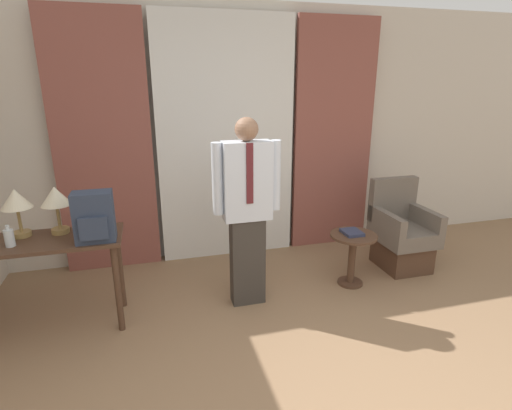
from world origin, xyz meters
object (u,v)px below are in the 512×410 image
bottle_by_lamp (9,238)px  side_table (352,250)px  desk (41,255)px  book (352,232)px  backpack (94,217)px  table_lamp_left (16,202)px  table_lamp_right (56,199)px  person (247,207)px  armchair (401,235)px

bottle_by_lamp → side_table: (2.85, 0.09, -0.48)m
desk → book: size_ratio=5.98×
backpack → book: 2.29m
table_lamp_left → backpack: 0.63m
table_lamp_right → backpack: size_ratio=1.00×
table_lamp_right → book: table_lamp_right is taller
backpack → person: bearing=4.8°
table_lamp_left → armchair: table_lamp_left is taller
desk → person: 1.65m
desk → armchair: 3.40m
backpack → person: 1.20m
table_lamp_left → backpack: bearing=-23.6°
side_table → person: bearing=-177.7°
desk → backpack: bearing=-17.3°
person → side_table: 1.19m
desk → armchair: bearing=4.1°
table_lamp_right → backpack: same height
table_lamp_left → side_table: table_lamp_left is taller
table_lamp_left → table_lamp_right: size_ratio=1.00×
bottle_by_lamp → person: bearing=1.5°
desk → side_table: desk is taller
table_lamp_right → armchair: bearing=2.3°
table_lamp_right → bottle_by_lamp: table_lamp_right is taller
table_lamp_right → side_table: table_lamp_right is taller
table_lamp_right → person: (1.49, -0.15, -0.14)m
table_lamp_left → backpack: (0.57, -0.25, -0.09)m
armchair → side_table: bearing=-161.6°
bottle_by_lamp → side_table: size_ratio=0.31×
backpack → person: size_ratio=0.23×
bottle_by_lamp → person: size_ratio=0.10×
bottle_by_lamp → backpack: backpack is taller
desk → table_lamp_left: 0.44m
bottle_by_lamp → person: (1.79, 0.05, 0.07)m
armchair → person: bearing=-171.1°
backpack → book: (2.24, 0.16, -0.41)m
desk → backpack: size_ratio=3.17×
table_lamp_left → backpack: size_ratio=1.00×
bottle_by_lamp → backpack: (0.60, -0.06, 0.12)m
backpack → armchair: backpack is taller
armchair → side_table: size_ratio=1.77×
side_table → armchair: bearing=18.4°
book → table_lamp_left: bearing=178.2°
bottle_by_lamp → armchair: bottle_by_lamp is taller
bottle_by_lamp → backpack: 0.61m
backpack → book: backpack is taller
person → armchair: (1.75, 0.27, -0.55)m
desk → bottle_by_lamp: bottle_by_lamp is taller
table_lamp_right → book: (2.53, -0.09, -0.51)m
armchair → desk: bearing=-175.9°
bottle_by_lamp → backpack: bearing=-5.3°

